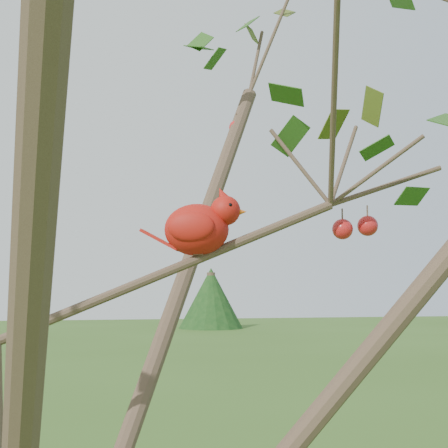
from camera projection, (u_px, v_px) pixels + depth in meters
name	position (u px, v px, depth m)	size (l,w,h in m)	color
crabapple_tree	(33.00, 239.00, 0.97)	(2.35, 2.05, 2.95)	#3F2E22
cardinal	(200.00, 227.00, 1.13)	(0.19, 0.12, 0.14)	#B0150F
distant_trees	(49.00, 305.00, 25.59)	(41.46, 13.23, 3.05)	#3F2E22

